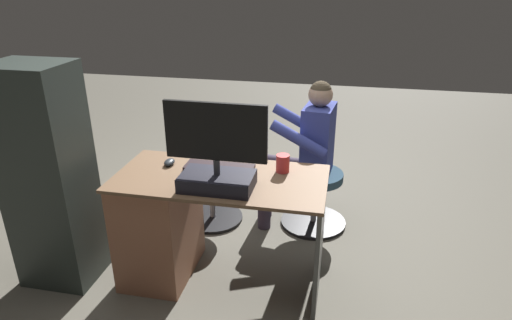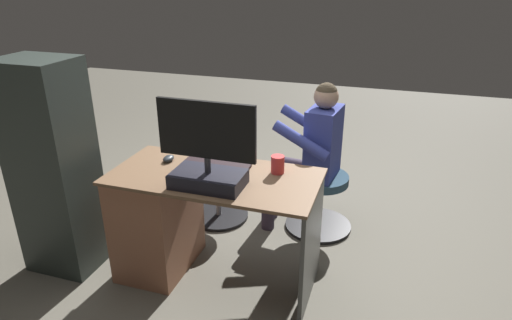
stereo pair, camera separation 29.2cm
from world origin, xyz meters
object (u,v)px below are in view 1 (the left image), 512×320
desk (172,221)px  visitor_chair (315,195)px  monitor (217,163)px  keyboard (219,167)px  tv_remote (187,180)px  cup (283,163)px  teddy_bear (211,147)px  computer_mouse (169,162)px  person (305,146)px  office_chair_teddy (212,190)px

desk → visitor_chair: 1.16m
desk → monitor: size_ratio=2.23×
keyboard → tv_remote: (0.13, 0.21, -0.00)m
cup → teddy_bear: bearing=-41.8°
cup → visitor_chair: cup is taller
desk → computer_mouse: 0.38m
tv_remote → person: person is taller
desk → person: bearing=-133.9°
tv_remote → person: (-0.59, -0.87, -0.08)m
monitor → person: (-0.40, -0.91, -0.22)m
monitor → keyboard: (0.06, -0.25, -0.14)m
computer_mouse → teddy_bear: bearing=-97.1°
monitor → visitor_chair: (-0.49, -0.92, -0.62)m
office_chair_teddy → teddy_bear: (0.00, -0.01, 0.35)m
cup → office_chair_teddy: bearing=-41.2°
keyboard → tv_remote: keyboard is taller
office_chair_teddy → person: size_ratio=0.42×
keyboard → visitor_chair: size_ratio=0.83×
keyboard → office_chair_teddy: bearing=-67.3°
keyboard → tv_remote: 0.25m
desk → visitor_chair: desk is taller
cup → office_chair_teddy: cup is taller
computer_mouse → person: person is taller
desk → office_chair_teddy: 0.71m
keyboard → monitor: bearing=103.7°
desk → keyboard: (-0.29, -0.11, 0.35)m
office_chair_teddy → teddy_bear: bearing=-90.0°
keyboard → visitor_chair: keyboard is taller
monitor → keyboard: 0.29m
visitor_chair → office_chair_teddy: bearing=6.8°
keyboard → teddy_bear: bearing=-67.8°
computer_mouse → teddy_bear: size_ratio=0.25×
office_chair_teddy → person: (-0.70, -0.08, 0.39)m
desk → computer_mouse: computer_mouse is taller
cup → monitor: bearing=41.2°
desk → computer_mouse: (0.03, -0.10, 0.36)m
computer_mouse → visitor_chair: 1.21m
computer_mouse → visitor_chair: bearing=-141.7°
keyboard → computer_mouse: (0.32, 0.01, 0.01)m
visitor_chair → person: bearing=6.8°
desk → cup: cup is taller
computer_mouse → teddy_bear: teddy_bear is taller
person → keyboard: bearing=55.4°
cup → desk: bearing=12.3°
desk → tv_remote: bearing=148.6°
visitor_chair → person: person is taller
computer_mouse → person: 1.03m
cup → office_chair_teddy: (0.63, -0.55, -0.52)m
keyboard → person: person is taller
computer_mouse → cup: bearing=-176.5°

